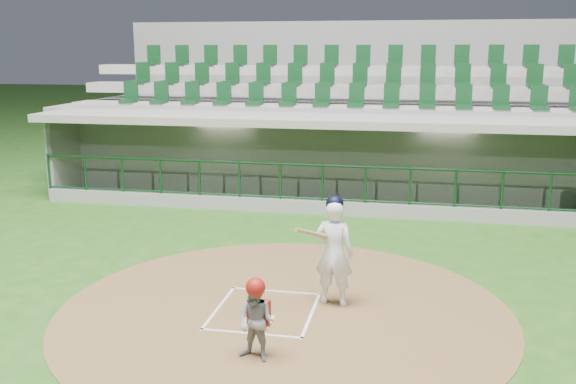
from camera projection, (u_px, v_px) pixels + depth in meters
The scene contains 8 objects.
ground at pixel (269, 304), 10.43m from camera, with size 120.00×120.00×0.00m, color #214D16.
dirt_circle at pixel (284, 310), 10.18m from camera, with size 7.20×7.20×0.01m, color brown.
home_plate at pixel (258, 321), 9.76m from camera, with size 0.43×0.43×0.02m, color silver.
batter_box_chalk at pixel (264, 311), 10.14m from camera, with size 1.55×1.80×0.01m.
dugout_structure at pixel (334, 164), 17.72m from camera, with size 16.40×3.70×3.00m.
seating_deck at pixel (345, 133), 20.56m from camera, with size 17.00×6.72×5.15m.
batter at pixel (334, 251), 10.22m from camera, with size 0.89×0.90×1.82m.
catcher at pixel (256, 319), 8.44m from camera, with size 0.61×0.53×1.15m.
Camera 1 is at (2.23, -9.53, 4.06)m, focal length 40.00 mm.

